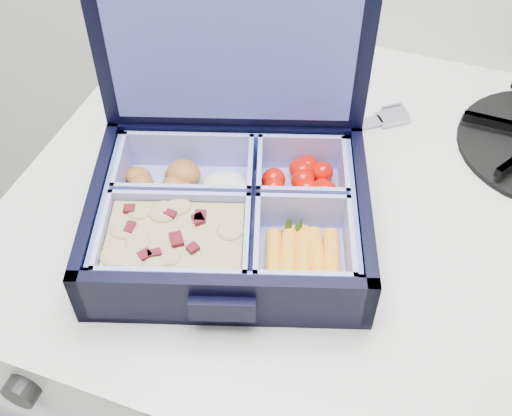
% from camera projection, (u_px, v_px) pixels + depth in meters
% --- Properties ---
extents(stove, '(0.53, 0.53, 0.79)m').
position_uv_depth(stove, '(306.00, 377.00, 0.88)').
color(stove, silver).
rests_on(stove, floor).
extents(bento_box, '(0.26, 0.23, 0.05)m').
position_uv_depth(bento_box, '(230.00, 216.00, 0.52)').
color(bento_box, black).
rests_on(bento_box, stove).
extents(burner_grate_rear, '(0.17, 0.17, 0.02)m').
position_uv_depth(burner_grate_rear, '(197.00, 51.00, 0.70)').
color(burner_grate_rear, black).
rests_on(burner_grate_rear, stove).
extents(fork, '(0.16, 0.13, 0.01)m').
position_uv_depth(fork, '(310.00, 135.00, 0.62)').
color(fork, '#B4B3D0').
rests_on(fork, stove).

